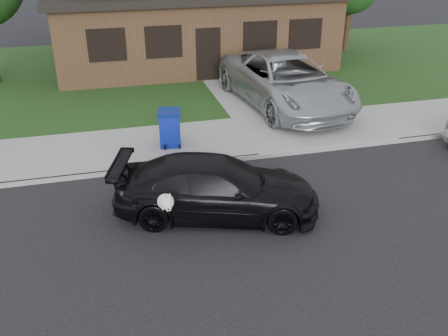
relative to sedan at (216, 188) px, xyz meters
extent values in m
plane|color=black|center=(-1.86, -0.90, -0.68)|extent=(120.00, 120.00, 0.00)
cube|color=gray|center=(-1.86, 4.10, -0.62)|extent=(60.00, 3.00, 0.12)
cube|color=gray|center=(-1.86, 2.60, -0.62)|extent=(60.00, 0.12, 0.12)
cube|color=#193814|center=(-1.86, 12.10, -0.61)|extent=(60.00, 13.00, 0.13)
cube|color=gray|center=(4.14, 9.10, -0.61)|extent=(4.50, 13.00, 0.14)
imported|color=black|center=(0.01, 0.00, 0.00)|extent=(5.01, 3.17, 1.35)
ellipsoid|color=white|center=(-1.27, -0.84, 0.30)|extent=(0.34, 0.40, 0.30)
sphere|color=white|center=(-1.27, -1.07, 0.40)|extent=(0.26, 0.26, 0.26)
cube|color=white|center=(-1.27, -1.20, 0.35)|extent=(0.09, 0.12, 0.08)
sphere|color=black|center=(-1.27, -1.26, 0.35)|extent=(0.04, 0.04, 0.04)
cone|color=white|center=(-1.34, -1.02, 0.53)|extent=(0.11, 0.11, 0.14)
cone|color=white|center=(-1.21, -1.02, 0.53)|extent=(0.11, 0.11, 0.14)
imported|color=#A7AAAE|center=(4.10, 6.39, 0.36)|extent=(3.68, 6.77, 1.80)
cube|color=#0D1E99|center=(-0.45, 3.91, -0.07)|extent=(0.69, 0.69, 0.98)
cube|color=navy|center=(-0.45, 3.91, 0.47)|extent=(0.75, 0.75, 0.11)
cylinder|color=black|center=(-0.67, 3.61, -0.48)|extent=(0.08, 0.16, 0.15)
cylinder|color=black|center=(-0.23, 3.61, -0.48)|extent=(0.08, 0.16, 0.15)
cube|color=#422B1C|center=(2.14, 14.10, 0.95)|extent=(12.00, 8.00, 3.00)
cube|color=black|center=(2.14, 10.07, 0.55)|extent=(1.00, 0.06, 2.10)
cube|color=black|center=(-1.86, 10.08, 1.15)|extent=(1.30, 0.05, 1.10)
cube|color=black|center=(0.34, 10.08, 1.15)|extent=(1.30, 0.05, 1.10)
cube|color=black|center=(4.34, 10.08, 1.15)|extent=(1.30, 0.05, 1.10)
cube|color=black|center=(6.34, 10.08, 1.15)|extent=(1.30, 0.05, 1.10)
cylinder|color=#332114|center=(10.14, 13.60, 0.46)|extent=(0.28, 0.28, 2.03)
camera|label=1|loc=(-2.33, -9.67, 5.46)|focal=40.00mm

